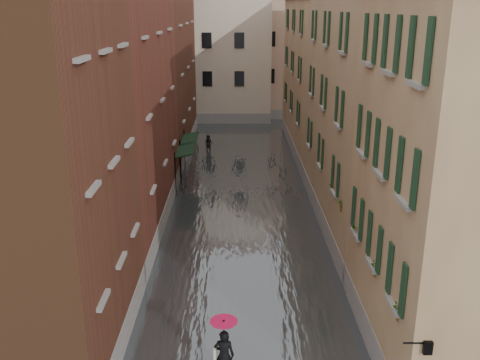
{
  "coord_description": "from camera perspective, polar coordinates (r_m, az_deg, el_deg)",
  "views": [
    {
      "loc": [
        -0.34,
        -17.17,
        10.94
      ],
      "look_at": [
        -0.14,
        7.28,
        3.0
      ],
      "focal_mm": 40.0,
      "sensor_mm": 36.0,
      "label": 1
    }
  ],
  "objects": [
    {
      "name": "building_left_far",
      "position": [
        41.89,
        -9.83,
        12.34
      ],
      "size": [
        6.0,
        16.0,
        14.0
      ],
      "primitive_type": "cube",
      "color": "brown",
      "rests_on": "ground"
    },
    {
      "name": "window_planters",
      "position": [
        19.68,
        12.72,
        -4.67
      ],
      "size": [
        0.59,
        11.04,
        0.84
      ],
      "color": "#9E5A33",
      "rests_on": "ground"
    },
    {
      "name": "building_right_mid",
      "position": [
        27.54,
        15.16,
        8.1
      ],
      "size": [
        6.0,
        14.0,
        13.0
      ],
      "primitive_type": "cube",
      "color": "tan",
      "rests_on": "ground"
    },
    {
      "name": "floodwater",
      "position": [
        32.06,
        0.18,
        -1.77
      ],
      "size": [
        10.0,
        60.0,
        0.2
      ],
      "primitive_type": "cube",
      "color": "#505559",
      "rests_on": "ground"
    },
    {
      "name": "building_right_near",
      "position": [
        17.63,
        24.17,
        -0.77
      ],
      "size": [
        6.0,
        8.0,
        11.5
      ],
      "primitive_type": "cube",
      "color": "#8B6548",
      "rests_on": "ground"
    },
    {
      "name": "ground",
      "position": [
        20.36,
        0.59,
        -14.51
      ],
      "size": [
        120.0,
        120.0,
        0.0
      ],
      "primitive_type": "plane",
      "color": "#505152",
      "rests_on": "ground"
    },
    {
      "name": "building_end_cream",
      "position": [
        55.41,
        -3.29,
        13.37
      ],
      "size": [
        12.0,
        9.0,
        13.0
      ],
      "primitive_type": "cube",
      "color": "beige",
      "rests_on": "ground"
    },
    {
      "name": "pedestrian_far",
      "position": [
        42.02,
        -3.37,
        3.88
      ],
      "size": [
        0.85,
        0.77,
        1.42
      ],
      "primitive_type": "imported",
      "rotation": [
        0.0,
        0.0,
        -0.41
      ],
      "color": "black",
      "rests_on": "ground"
    },
    {
      "name": "building_end_pink",
      "position": [
        57.73,
        6.01,
        12.99
      ],
      "size": [
        10.0,
        9.0,
        12.0
      ],
      "primitive_type": "cube",
      "color": "tan",
      "rests_on": "ground"
    },
    {
      "name": "wall_lantern",
      "position": [
        14.47,
        19.26,
        -16.4
      ],
      "size": [
        0.71,
        0.22,
        0.35
      ],
      "color": "black",
      "rests_on": "ground"
    },
    {
      "name": "awning_near",
      "position": [
        33.23,
        -5.88,
        3.14
      ],
      "size": [
        1.09,
        3.23,
        2.8
      ],
      "color": "black",
      "rests_on": "ground"
    },
    {
      "name": "pedestrian_main",
      "position": [
        16.88,
        -1.73,
        -17.29
      ],
      "size": [
        0.87,
        0.87,
        2.06
      ],
      "color": "black",
      "rests_on": "ground"
    },
    {
      "name": "building_left_near",
      "position": [
        17.15,
        -23.3,
        1.48
      ],
      "size": [
        6.0,
        8.0,
        13.0
      ],
      "primitive_type": "cube",
      "color": "brown",
      "rests_on": "ground"
    },
    {
      "name": "building_right_far",
      "position": [
        42.14,
        9.75,
        10.67
      ],
      "size": [
        6.0,
        16.0,
        11.5
      ],
      "primitive_type": "cube",
      "color": "#8B6548",
      "rests_on": "ground"
    },
    {
      "name": "awning_far",
      "position": [
        35.96,
        -5.47,
        4.29
      ],
      "size": [
        1.09,
        3.28,
        2.8
      ],
      "color": "black",
      "rests_on": "ground"
    },
    {
      "name": "building_left_mid",
      "position": [
        27.41,
        -14.65,
        7.56
      ],
      "size": [
        6.0,
        14.0,
        12.5
      ],
      "primitive_type": "cube",
      "color": "maroon",
      "rests_on": "ground"
    }
  ]
}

